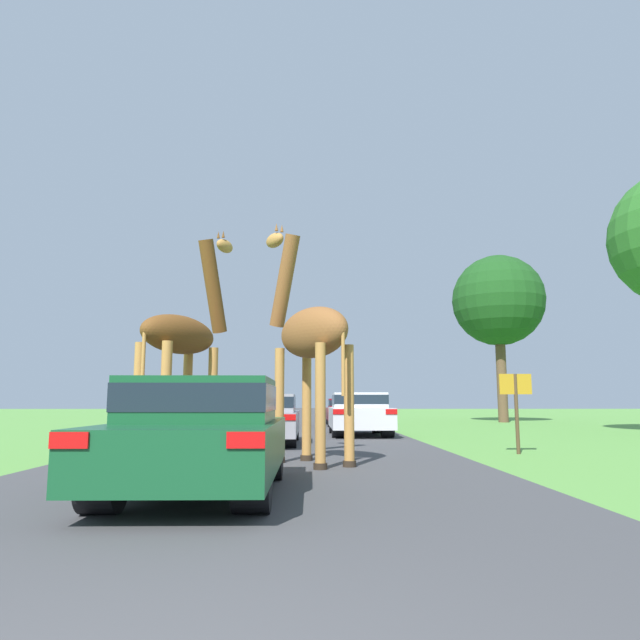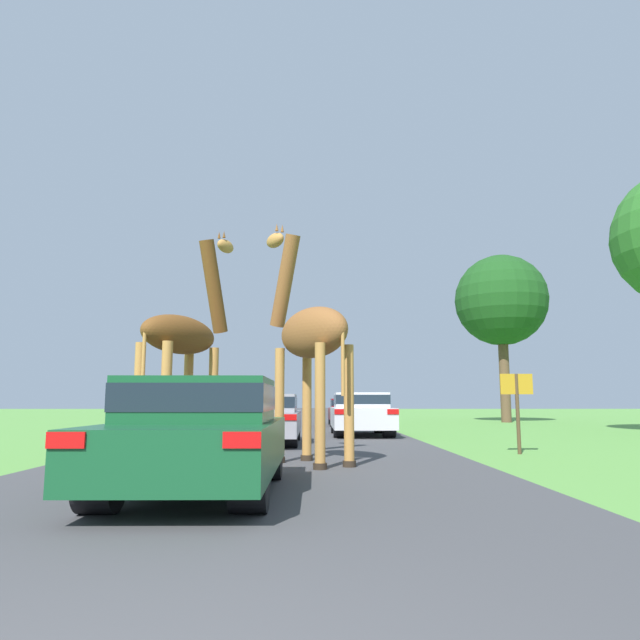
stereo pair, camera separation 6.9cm
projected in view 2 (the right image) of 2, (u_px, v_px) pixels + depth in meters
The scene contains 11 objects.
road at pixel (298, 422), 31.11m from camera, with size 7.75×120.00×0.00m.
giraffe_near_road at pixel (309, 337), 10.50m from camera, with size 1.88×2.38×4.73m.
giraffe_companion at pixel (185, 340), 11.45m from camera, with size 1.65×2.82×4.93m.
car_lead_maroon at pixel (200, 432), 7.04m from camera, with size 1.88×4.13×1.40m.
car_queue_right at pixel (349, 411), 26.33m from camera, with size 1.80×4.10×1.22m.
car_queue_left at pixel (265, 417), 15.08m from camera, with size 1.82×4.26×1.29m.
car_far_ahead at pixel (238, 409), 28.24m from camera, with size 1.97×4.46×1.28m.
car_verge_right at pixel (361, 413), 18.81m from camera, with size 1.90×4.17×1.39m.
car_rear_follower at pixel (243, 411), 22.87m from camera, with size 1.74×4.81×1.31m.
tree_left_edge at pixel (501, 301), 30.86m from camera, with size 4.91×4.91×8.99m.
sign_post at pixel (517, 398), 12.25m from camera, with size 0.70×0.08×1.70m.
Camera 2 is at (0.84, -1.60, 1.12)m, focal length 32.00 mm.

